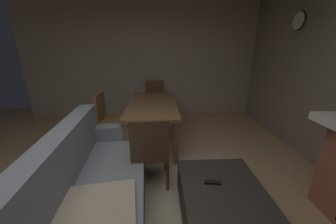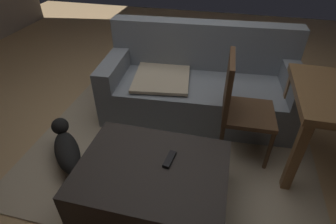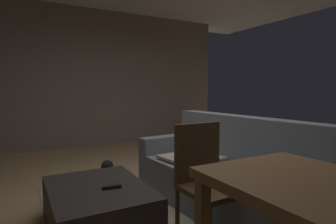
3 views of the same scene
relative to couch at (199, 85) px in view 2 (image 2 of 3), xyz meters
name	(u,v)px [view 2 (image 2 of 3)]	position (x,y,z in m)	size (l,w,h in m)	color
floor	(165,123)	(-0.31, -0.32, -0.33)	(8.44, 8.44, 0.00)	tan
area_rug	(171,147)	(-0.15, -0.67, -0.32)	(2.60, 2.00, 0.01)	tan
couch	(199,85)	(0.00, 0.00, 0.00)	(2.04, 1.00, 0.92)	slate
ottoman_coffee_table	(153,184)	(-0.15, -1.28, -0.14)	(1.06, 0.79, 0.38)	#2D2826
tv_remote	(170,159)	(-0.05, -1.19, 0.06)	(0.05, 0.16, 0.02)	black
dining_chair_west	(239,103)	(0.40, -0.55, 0.20)	(0.46, 0.46, 0.93)	#513823
small_dog	(66,148)	(-1.00, -1.06, -0.16)	(0.49, 0.53, 0.29)	black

